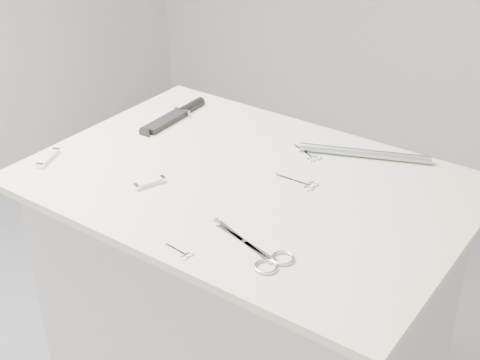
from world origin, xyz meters
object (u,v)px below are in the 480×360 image
Objects in this scene: plinth at (246,333)px; metal_rail at (364,153)px; pocket_knife_a at (48,158)px; pocket_knife_b at (150,183)px; sheathed_knife at (177,114)px; embroidery_scissors_a at (303,183)px; tiny_scissors at (181,253)px; embroidery_scissors_b at (309,155)px; large_shears at (263,255)px.

metal_rail is at bearing 56.28° from plinth.
plinth is 9.84× the size of pocket_knife_a.
pocket_knife_a reaches higher than plinth.
metal_rail is (0.34, 0.40, 0.01)m from pocket_knife_b.
pocket_knife_a is (-0.09, -0.37, -0.00)m from sheathed_knife.
pocket_knife_a is at bearing 163.54° from sheathed_knife.
embroidery_scissors_a is at bearing -86.29° from pocket_knife_a.
tiny_scissors is (0.06, -0.31, 0.47)m from plinth.
embroidery_scissors_a is at bearing -105.86° from sheathed_knife.
pocket_knife_b is at bearing -129.76° from metal_rail.
embroidery_scissors_b is (0.06, 0.18, 0.47)m from plinth.
tiny_scissors is (0.00, -0.49, -0.00)m from embroidery_scissors_b.
sheathed_knife reaches higher than pocket_knife_b.
tiny_scissors is at bearing -99.58° from embroidery_scissors_a.
plinth is 11.65× the size of pocket_knife_b.
pocket_knife_a reaches higher than embroidery_scissors_a.
pocket_knife_a is (-0.45, -0.20, 0.48)m from plinth.
tiny_scissors is 0.28× the size of sheathed_knife.
sheathed_knife reaches higher than plinth.
pocket_knife_b is at bearing -100.33° from pocket_knife_a.
large_shears is at bearing 38.27° from tiny_scissors.
pocket_knife_b reaches higher than embroidery_scissors_a.
large_shears is 0.37m from pocket_knife_b.
large_shears is 3.05× the size of tiny_scissors.
embroidery_scissors_b is at bearing -73.61° from pocket_knife_a.
metal_rail is at bearing 108.05° from large_shears.
embroidery_scissors_a is 1.13× the size of pocket_knife_a.
embroidery_scissors_b is 0.41m from sheathed_knife.
plinth is at bearing -83.38° from embroidery_scissors_b.
embroidery_scissors_a is at bearing 120.89° from large_shears.
large_shears is 0.16m from tiny_scissors.
sheathed_knife is 0.75× the size of metal_rail.
tiny_scissors reaches higher than plinth.
pocket_knife_a reaches higher than tiny_scissors.
pocket_knife_a is at bearing -156.21° from embroidery_scissors_a.
pocket_knife_b is (0.28, 0.05, -0.00)m from pocket_knife_a.
pocket_knife_b is at bearing -144.70° from embroidery_scissors_a.
tiny_scissors is at bearing -101.15° from metal_rail.
pocket_knife_b is 0.24× the size of metal_rail.
embroidery_scissors_b is 0.30× the size of metal_rail.
sheathed_knife is 0.37m from pocket_knife_b.
metal_rail is (0.62, 0.46, 0.01)m from pocket_knife_a.
large_shears reaches higher than tiny_scissors.
metal_rail reaches higher than pocket_knife_b.
plinth is at bearing 107.00° from tiny_scissors.
pocket_knife_b is at bearing -138.09° from plinth.
pocket_knife_b is (-0.22, 0.16, 0.00)m from tiny_scissors.
embroidery_scissors_b is 0.40m from pocket_knife_b.
metal_rail is (0.11, 0.56, 0.01)m from tiny_scissors.
pocket_knife_b is at bearing -176.51° from large_shears.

